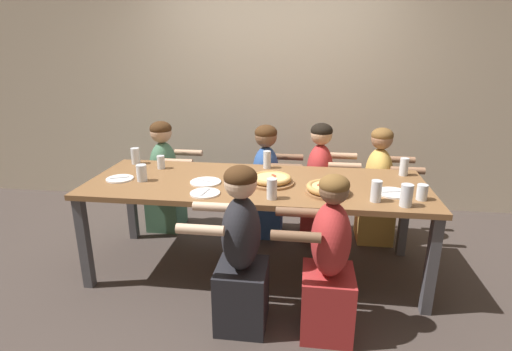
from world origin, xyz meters
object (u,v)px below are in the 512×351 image
at_px(drinking_glass_b, 142,174).
at_px(diner_far_center, 266,185).
at_px(diner_far_right, 377,190).
at_px(drinking_glass_h, 406,195).
at_px(drinking_glass_d, 161,163).
at_px(pizza_board_second, 271,180).
at_px(empty_plate_c, 205,193).
at_px(drinking_glass_f, 404,168).
at_px(diner_near_center, 240,256).
at_px(drinking_glass_i, 376,192).
at_px(empty_plate_b, 393,193).
at_px(empty_plate_a, 120,179).
at_px(diner_near_midright, 329,266).
at_px(drinking_glass_g, 272,190).
at_px(drinking_glass_e, 136,157).
at_px(empty_plate_d, 206,182).
at_px(diner_far_left, 165,180).
at_px(pizza_board_main, 328,189).
at_px(drinking_glass_c, 267,160).
at_px(diner_far_midright, 319,186).
at_px(drinking_glass_a, 422,192).

xyz_separation_m(drinking_glass_b, diner_far_center, (0.88, 0.79, -0.32)).
distance_m(drinking_glass_b, diner_far_right, 2.09).
bearing_deg(drinking_glass_h, drinking_glass_d, 162.30).
height_order(pizza_board_second, empty_plate_c, pizza_board_second).
bearing_deg(drinking_glass_f, diner_near_center, -139.12).
bearing_deg(diner_far_right, drinking_glass_i, -10.80).
distance_m(drinking_glass_b, drinking_glass_h, 1.92).
distance_m(empty_plate_b, drinking_glass_f, 0.48).
bearing_deg(drinking_glass_d, drinking_glass_f, 2.23).
height_order(empty_plate_a, diner_near_midright, diner_near_midright).
relative_size(drinking_glass_g, diner_near_center, 0.13).
bearing_deg(drinking_glass_g, empty_plate_c, 176.50).
bearing_deg(drinking_glass_d, drinking_glass_g, -30.13).
relative_size(pizza_board_second, drinking_glass_e, 2.49).
height_order(empty_plate_d, diner_far_left, diner_far_left).
relative_size(empty_plate_d, diner_near_center, 0.21).
relative_size(pizza_board_main, drinking_glass_c, 2.08).
bearing_deg(diner_far_right, empty_plate_c, -53.56).
xyz_separation_m(empty_plate_d, diner_near_midright, (0.92, -0.61, -0.29)).
height_order(drinking_glass_h, diner_near_center, diner_near_center).
bearing_deg(drinking_glass_g, diner_far_midright, 71.16).
bearing_deg(diner_far_right, diner_near_midright, -19.83).
height_order(empty_plate_c, diner_far_right, diner_far_right).
bearing_deg(drinking_glass_f, empty_plate_a, -169.69).
distance_m(empty_plate_a, diner_near_midright, 1.74).
bearing_deg(diner_far_midright, diner_far_left, -90.00).
xyz_separation_m(empty_plate_c, empty_plate_d, (-0.06, 0.24, -0.00)).
distance_m(drinking_glass_a, diner_far_right, 0.98).
bearing_deg(drinking_glass_a, drinking_glass_b, 176.33).
xyz_separation_m(drinking_glass_b, drinking_glass_f, (2.03, 0.41, 0.00)).
height_order(empty_plate_b, drinking_glass_f, drinking_glass_f).
relative_size(empty_plate_d, diner_far_left, 0.22).
height_order(drinking_glass_f, diner_far_midright, diner_far_midright).
height_order(empty_plate_b, drinking_glass_g, drinking_glass_g).
distance_m(drinking_glass_c, drinking_glass_h, 1.23).
bearing_deg(empty_plate_a, drinking_glass_b, -2.43).
xyz_separation_m(empty_plate_a, empty_plate_c, (0.74, -0.23, -0.00)).
xyz_separation_m(drinking_glass_a, diner_far_left, (-2.16, 0.92, -0.31)).
bearing_deg(drinking_glass_f, diner_far_midright, 150.13).
relative_size(drinking_glass_a, drinking_glass_h, 0.72).
relative_size(diner_far_midright, diner_far_left, 1.02).
bearing_deg(diner_far_midright, empty_plate_c, -39.54).
xyz_separation_m(drinking_glass_g, drinking_glass_i, (0.69, 0.04, -0.00)).
bearing_deg(empty_plate_b, diner_far_center, 140.28).
height_order(empty_plate_c, drinking_glass_a, drinking_glass_a).
relative_size(drinking_glass_b, drinking_glass_h, 0.86).
bearing_deg(diner_far_center, drinking_glass_f, 72.06).
distance_m(pizza_board_main, diner_near_midright, 0.60).
relative_size(empty_plate_d, diner_far_right, 0.22).
bearing_deg(drinking_glass_h, pizza_board_main, 160.84).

